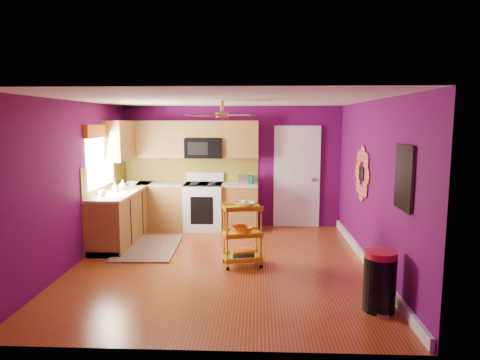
{
  "coord_description": "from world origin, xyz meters",
  "views": [
    {
      "loc": [
        0.55,
        -6.34,
        2.19
      ],
      "look_at": [
        0.26,
        0.4,
        1.26
      ],
      "focal_mm": 32.0,
      "sensor_mm": 36.0,
      "label": 1
    }
  ],
  "objects": [
    {
      "name": "ground",
      "position": [
        0.0,
        0.0,
        0.0
      ],
      "size": [
        5.0,
        5.0,
        0.0
      ],
      "primitive_type": "plane",
      "color": "maroon",
      "rests_on": "ground"
    },
    {
      "name": "shag_rug",
      "position": [
        -1.35,
        0.79,
        0.01
      ],
      "size": [
        1.05,
        1.65,
        0.02
      ],
      "primitive_type": "cube",
      "rotation": [
        0.0,
        0.0,
        0.04
      ],
      "color": "black",
      "rests_on": "ground"
    },
    {
      "name": "toaster",
      "position": [
        0.25,
        2.19,
        1.03
      ],
      "size": [
        0.22,
        0.15,
        0.18
      ],
      "primitive_type": "cube",
      "color": "beige",
      "rests_on": "lower_cabinets"
    },
    {
      "name": "rolling_cart",
      "position": [
        0.32,
        -0.04,
        0.53
      ],
      "size": [
        0.64,
        0.53,
        1.03
      ],
      "color": "yellow",
      "rests_on": "ground"
    },
    {
      "name": "lower_cabinets",
      "position": [
        -1.35,
        1.82,
        0.43
      ],
      "size": [
        2.81,
        2.31,
        0.94
      ],
      "color": "brown",
      "rests_on": "ground"
    },
    {
      "name": "electric_range",
      "position": [
        -0.55,
        2.17,
        0.48
      ],
      "size": [
        0.76,
        0.66,
        1.13
      ],
      "color": "white",
      "rests_on": "ground"
    },
    {
      "name": "soap_bottle_a",
      "position": [
        -2.01,
        1.12,
        1.03
      ],
      "size": [
        0.08,
        0.08,
        0.17
      ],
      "primitive_type": "imported",
      "color": "#EA3F72",
      "rests_on": "lower_cabinets"
    },
    {
      "name": "right_wall_art",
      "position": [
        2.23,
        -0.34,
        1.44
      ],
      "size": [
        0.04,
        2.74,
        1.04
      ],
      "color": "black",
      "rests_on": "ground"
    },
    {
      "name": "trash_can",
      "position": [
        1.96,
        -1.53,
        0.36
      ],
      "size": [
        0.42,
        0.44,
        0.71
      ],
      "color": "black",
      "rests_on": "ground"
    },
    {
      "name": "panel_door",
      "position": [
        1.35,
        2.47,
        1.02
      ],
      "size": [
        0.95,
        0.11,
        2.15
      ],
      "color": "white",
      "rests_on": "ground"
    },
    {
      "name": "ceiling_fan",
      "position": [
        0.0,
        0.2,
        2.29
      ],
      "size": [
        1.01,
        1.01,
        0.26
      ],
      "color": "#BF8C3F",
      "rests_on": "ground"
    },
    {
      "name": "teal_kettle",
      "position": [
        0.39,
        2.22,
        1.02
      ],
      "size": [
        0.18,
        0.18,
        0.21
      ],
      "color": "#16AA96",
      "rests_on": "lower_cabinets"
    },
    {
      "name": "soap_bottle_b",
      "position": [
        -1.95,
        1.36,
        1.03
      ],
      "size": [
        0.14,
        0.14,
        0.18
      ],
      "primitive_type": "imported",
      "color": "white",
      "rests_on": "lower_cabinets"
    },
    {
      "name": "upper_cabinetry",
      "position": [
        -1.24,
        2.17,
        1.8
      ],
      "size": [
        2.8,
        2.3,
        1.26
      ],
      "color": "brown",
      "rests_on": "ground"
    },
    {
      "name": "left_window",
      "position": [
        -2.22,
        1.05,
        1.74
      ],
      "size": [
        0.08,
        1.35,
        1.08
      ],
      "color": "white",
      "rests_on": "ground"
    },
    {
      "name": "room_envelope",
      "position": [
        0.03,
        0.0,
        1.63
      ],
      "size": [
        4.54,
        5.04,
        2.52
      ],
      "color": "#55094D",
      "rests_on": "ground"
    },
    {
      "name": "counter_dish",
      "position": [
        -1.94,
        1.94,
        0.97
      ],
      "size": [
        0.24,
        0.24,
        0.06
      ],
      "primitive_type": "imported",
      "color": "white",
      "rests_on": "lower_cabinets"
    },
    {
      "name": "counter_cup",
      "position": [
        -2.06,
        0.62,
        0.99
      ],
      "size": [
        0.13,
        0.13,
        0.1
      ],
      "primitive_type": "imported",
      "color": "white",
      "rests_on": "lower_cabinets"
    }
  ]
}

